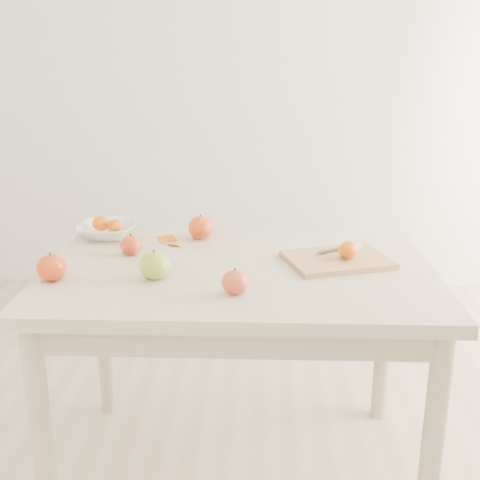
{
  "coord_description": "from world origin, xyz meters",
  "views": [
    {
      "loc": [
        0.07,
        -1.75,
        1.39
      ],
      "look_at": [
        0.0,
        0.05,
        0.82
      ],
      "focal_mm": 45.0,
      "sensor_mm": 36.0,
      "label": 1
    }
  ],
  "objects": [
    {
      "name": "orange_peel_b",
      "position": [
        -0.23,
        0.2,
        0.75
      ],
      "size": [
        0.05,
        0.05,
        0.01
      ],
      "primitive_type": "cube",
      "rotation": [
        -0.14,
        0.0,
        -0.33
      ],
      "color": "orange",
      "rests_on": "table"
    },
    {
      "name": "apple_red_e",
      "position": [
        -0.0,
        -0.22,
        0.78
      ],
      "size": [
        0.08,
        0.08,
        0.07
      ],
      "primitive_type": "ellipsoid",
      "color": "maroon",
      "rests_on": "table"
    },
    {
      "name": "board_tangerine",
      "position": [
        0.34,
        0.04,
        0.8
      ],
      "size": [
        0.06,
        0.06,
        0.05
      ],
      "primitive_type": "ellipsoid",
      "color": "#DA6107",
      "rests_on": "cutting_board"
    },
    {
      "name": "apple_red_b",
      "position": [
        -0.36,
        0.1,
        0.78
      ],
      "size": [
        0.07,
        0.07,
        0.06
      ],
      "primitive_type": "ellipsoid",
      "color": "maroon",
      "rests_on": "table"
    },
    {
      "name": "fruit_bowl",
      "position": [
        -0.48,
        0.29,
        0.78
      ],
      "size": [
        0.2,
        0.2,
        0.05
      ],
      "primitive_type": "imported",
      "color": "white",
      "rests_on": "table"
    },
    {
      "name": "ground",
      "position": [
        0.0,
        0.0,
        0.0
      ],
      "size": [
        3.5,
        3.5,
        0.0
      ],
      "primitive_type": "plane",
      "color": "#C6B293",
      "rests_on": "ground"
    },
    {
      "name": "paring_knife",
      "position": [
        0.35,
        0.12,
        0.78
      ],
      "size": [
        0.16,
        0.09,
        0.01
      ],
      "color": "white",
      "rests_on": "cutting_board"
    },
    {
      "name": "apple_red_a",
      "position": [
        -0.15,
        0.28,
        0.79
      ],
      "size": [
        0.09,
        0.09,
        0.08
      ],
      "primitive_type": "ellipsoid",
      "color": "maroon",
      "rests_on": "table"
    },
    {
      "name": "bowl_tangerine_far",
      "position": [
        -0.45,
        0.27,
        0.8
      ],
      "size": [
        0.05,
        0.05,
        0.05
      ],
      "primitive_type": "ellipsoid",
      "color": "#DD5707",
      "rests_on": "fruit_bowl"
    },
    {
      "name": "cutting_board",
      "position": [
        0.31,
        0.05,
        0.76
      ],
      "size": [
        0.36,
        0.31,
        0.02
      ],
      "primitive_type": "cube",
      "rotation": [
        0.0,
        0.0,
        0.31
      ],
      "color": "tan",
      "rests_on": "table"
    },
    {
      "name": "bowl_tangerine_near",
      "position": [
        -0.51,
        0.3,
        0.8
      ],
      "size": [
        0.06,
        0.06,
        0.05
      ],
      "primitive_type": "ellipsoid",
      "color": "#CC5407",
      "rests_on": "fruit_bowl"
    },
    {
      "name": "orange_peel_a",
      "position": [
        -0.27,
        0.25,
        0.75
      ],
      "size": [
        0.07,
        0.07,
        0.01
      ],
      "primitive_type": "cube",
      "rotation": [
        0.21,
        0.0,
        0.51
      ],
      "color": "#C4650D",
      "rests_on": "table"
    },
    {
      "name": "table",
      "position": [
        0.0,
        0.0,
        0.65
      ],
      "size": [
        1.2,
        0.8,
        0.75
      ],
      "color": "beige",
      "rests_on": "ground"
    },
    {
      "name": "apple_green",
      "position": [
        -0.24,
        -0.11,
        0.79
      ],
      "size": [
        0.09,
        0.09,
        0.08
      ],
      "primitive_type": "ellipsoid",
      "color": "#5F8F1D",
      "rests_on": "table"
    },
    {
      "name": "apple_red_d",
      "position": [
        -0.54,
        -0.14,
        0.79
      ],
      "size": [
        0.09,
        0.09,
        0.08
      ],
      "primitive_type": "ellipsoid",
      "color": "#A7120B",
      "rests_on": "table"
    }
  ]
}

